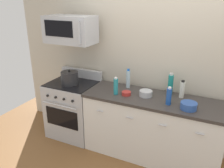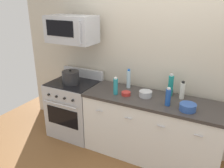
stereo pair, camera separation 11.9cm
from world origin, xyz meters
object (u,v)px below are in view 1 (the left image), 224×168
bowl_blue_mixing (189,106)px  bottle_vinegar_white (182,89)px  bottle_dish_soap (116,86)px  bottle_sparkling_teal (170,85)px  bottle_soda_blue (169,96)px  bottle_water_clear (128,79)px  range_oven (74,108)px  bowl_red_small (126,93)px  stockpot (70,78)px  bowl_steel_prep (146,93)px  microwave (70,29)px

bowl_blue_mixing → bottle_vinegar_white: bearing=113.6°
bottle_dish_soap → bottle_sparkling_teal: bearing=24.4°
bottle_dish_soap → bottle_sparkling_teal: size_ratio=0.80×
bottle_soda_blue → bottle_water_clear: (-0.68, 0.33, 0.02)m
range_oven → bottle_vinegar_white: size_ratio=4.37×
range_oven → bottle_water_clear: (0.87, 0.21, 0.59)m
bottle_water_clear → bowl_red_small: 0.31m
bowl_blue_mixing → stockpot: stockpot is taller
bottle_sparkling_teal → bottle_soda_blue: bearing=-80.6°
bowl_red_small → bowl_steel_prep: bowl_steel_prep is taller
bottle_soda_blue → stockpot: size_ratio=0.89×
microwave → bottle_water_clear: (0.87, 0.16, -0.69)m
bowl_red_small → bottle_dish_soap: bearing=-166.7°
bottle_water_clear → bottle_dish_soap: bearing=-100.6°
bowl_blue_mixing → stockpot: (-1.81, 0.09, 0.06)m
range_oven → bottle_soda_blue: bearing=-4.3°
bottle_water_clear → microwave: bearing=-169.3°
range_oven → bottle_sparkling_teal: bearing=7.9°
microwave → bowl_red_small: microwave is taller
bowl_blue_mixing → bowl_red_small: bearing=175.1°
bottle_soda_blue → bowl_blue_mixing: 0.26m
microwave → bottle_vinegar_white: (1.67, 0.14, -0.71)m
bottle_sparkling_teal → stockpot: bottle_sparkling_teal is taller
bottle_vinegar_white → bottle_sparkling_teal: size_ratio=0.78×
microwave → bottle_soda_blue: (1.55, -0.16, -0.72)m
bottle_dish_soap → microwave: bearing=169.6°
bottle_dish_soap → bottle_water_clear: (0.06, 0.31, 0.02)m
range_oven → bottle_sparkling_teal: 1.63m
range_oven → bowl_red_small: (0.96, -0.07, 0.48)m
bottle_water_clear → bowl_red_small: bearing=-72.7°
bottle_vinegar_white → bowl_red_small: bottle_vinegar_white is taller
bottle_soda_blue → bottle_vinegar_white: 0.32m
range_oven → bottle_vinegar_white: (1.67, 0.18, 0.57)m
bowl_blue_mixing → bottle_dish_soap: bearing=177.8°
range_oven → bowl_red_small: 1.07m
range_oven → bottle_sparkling_teal: bottle_sparkling_teal is taller
bottle_water_clear → stockpot: bearing=-163.2°
bottle_soda_blue → bowl_red_small: size_ratio=1.85×
bottle_soda_blue → bowl_red_small: bearing=175.6°
bottle_vinegar_white → bottle_sparkling_teal: (-0.17, 0.03, 0.03)m
bottle_soda_blue → microwave: bearing=174.1°
microwave → bowl_blue_mixing: 1.98m
range_oven → bowl_steel_prep: 1.31m
bottle_soda_blue → bottle_vinegar_white: bottle_vinegar_white is taller
bottle_vinegar_white → bowl_steel_prep: 0.49m
bottle_water_clear → bowl_steel_prep: 0.41m
bottle_water_clear → bowl_blue_mixing: (0.94, -0.35, -0.09)m
microwave → bowl_steel_prep: bearing=-1.6°
microwave → bottle_dish_soap: bearing=-10.4°
bottle_sparkling_teal → bowl_red_small: size_ratio=2.45×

